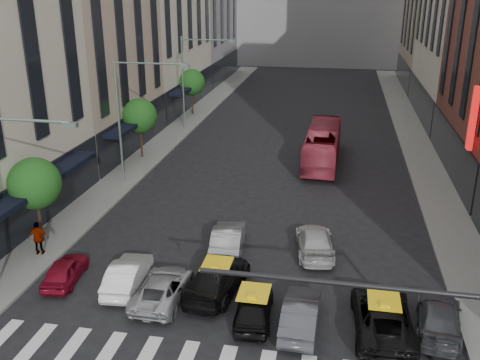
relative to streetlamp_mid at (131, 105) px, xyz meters
The scene contains 22 objects.
sidewalk_left 11.67m from the streetlamp_mid, 98.29° to the left, with size 3.00×96.00×0.15m, color slate.
sidewalk_right 24.46m from the streetlamp_mid, 24.90° to the left, with size 3.00×96.00×0.15m, color slate.
building_left_b 12.23m from the streetlamp_mid, 131.01° to the left, with size 8.00×16.00×24.00m, color tan.
tree_near 10.40m from the streetlamp_mid, 99.96° to the right, with size 2.88×2.88×4.95m.
tree_mid 6.65m from the streetlamp_mid, 106.32° to the left, with size 2.88×2.88×4.95m.
tree_far 22.18m from the streetlamp_mid, 94.56° to the left, with size 2.88×2.88×4.95m.
streetlamp_mid is the anchor object (origin of this frame).
streetlamp_far 16.00m from the streetlamp_mid, 90.00° to the left, with size 5.38×0.25×9.00m.
traffic_signal 27.53m from the streetlamp_mid, 49.82° to the right, with size 10.10×0.20×6.00m.
liberty_sign 22.64m from the streetlamp_mid, ahead, with size 0.30×0.70×4.00m.
car_red 14.63m from the streetlamp_mid, 83.55° to the right, with size 1.44×3.58×1.22m, color maroon.
car_white_front 15.22m from the streetlamp_mid, 70.42° to the right, with size 1.46×4.20×1.38m, color white.
car_silver 16.64m from the streetlamp_mid, 64.38° to the right, with size 2.10×4.56×1.27m, color #AFAFB5.
taxi_left 16.80m from the streetlamp_mid, 55.02° to the right, with size 2.08×5.12×1.49m, color black.
taxi_center 19.46m from the streetlamp_mid, 53.12° to the right, with size 1.59×3.95×1.34m, color black.
car_grey_mid 20.85m from the streetlamp_mid, 48.73° to the right, with size 1.48×4.25×1.40m, color #3F4147.
taxi_right 22.91m from the streetlamp_mid, 41.37° to the right, with size 2.41×5.23×1.45m, color black.
car_grey_curb 24.44m from the streetlamp_mid, 36.84° to the right, with size 1.81×4.45×1.29m, color #42444A.
car_row2_left 13.62m from the streetlamp_mid, 45.56° to the right, with size 1.61×4.62×1.52m, color #ABAAAF.
car_row2_right 16.68m from the streetlamp_mid, 31.40° to the right, with size 1.92×4.71×1.37m, color #BCBCBC.
bus 15.93m from the streetlamp_mid, 30.20° to the left, with size 2.53×10.80×3.01m, color #BA364D.
pedestrian_far 12.44m from the streetlamp_mid, 95.40° to the right, with size 1.09×0.46×1.87m, color gray.
Camera 1 is at (4.33, -14.77, 14.00)m, focal length 40.00 mm.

